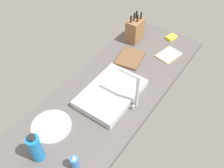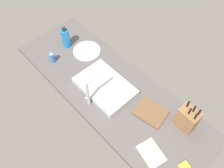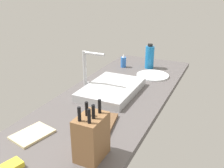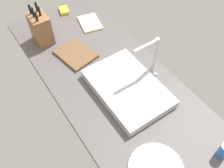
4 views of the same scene
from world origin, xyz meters
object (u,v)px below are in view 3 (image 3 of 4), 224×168
Objects in this scene: knife_block at (91,137)px; dish_towel at (32,134)px; soap_bottle at (123,62)px; dinner_plate at (153,75)px; dish_sponge at (11,167)px; faucet at (87,67)px; water_bottle at (150,57)px; sink_basin at (112,89)px; cutting_board at (96,123)px.

knife_block reaches higher than dish_towel.
dinner_plate is (-11.47, -29.95, -4.38)cm from soap_bottle.
dish_sponge is at bearing 129.65° from knife_block.
faucet reaches higher than dish_sponge.
knife_block reaches higher than soap_bottle.
water_bottle is 0.83× the size of dinner_plate.
knife_block is (-63.03, -38.22, -6.51)cm from faucet.
dinner_plate is 130.40cm from dish_sponge.
dinner_plate is at bearing -8.94° from dish_sponge.
sink_basin is at bearing -11.97° from dish_towel.
soap_bottle reaches higher than dinner_plate.
sink_basin is 62.74cm from water_bottle.
cutting_board is (23.80, 10.97, -9.11)cm from knife_block.
faucet is 63.27cm from dish_towel.
dish_towel is at bearing 21.19° from dish_sponge.
dish_sponge is (-85.77, 4.55, -1.41)cm from sink_basin.
dinner_plate is 110.00cm from dish_towel.
soap_bottle is at bearing 17.17° from knife_block.
dish_towel is at bearing 87.49° from knife_block.
water_bottle is (103.11, 3.42, 8.92)cm from cutting_board.
sink_basin is at bearing 13.91° from cutting_board.
water_bottle is at bearing -9.15° from dish_towel.
faucet reaches higher than dish_towel.
dish_towel is (1.92, 34.52, -9.41)cm from knife_block.
faucet is 2.34× the size of soap_bottle.
faucet is (-1.92, 17.06, 13.91)cm from sink_basin.
soap_bottle is at bearing 109.49° from water_bottle.
soap_bottle is at bearing 3.95° from dish_sponge.
soap_bottle is 32.37cm from dinner_plate.
water_bottle reaches higher than dish_towel.
dinner_plate is 2.82× the size of dish_sponge.
cutting_board is at bearing -166.09° from sink_basin.
knife_block reaches higher than dish_sponge.
faucet is 57.87cm from dinner_plate.
dish_towel is at bearing -179.57° from soap_bottle.
dish_sponge is at bearing 161.71° from cutting_board.
dish_sponge is (-20.81, 25.71, -8.81)cm from knife_block.
sink_basin reaches higher than cutting_board.
water_bottle reaches higher than dish_sponge.
dinner_plate is at bearing -20.04° from sink_basin.
soap_bottle is (95.67, 24.43, 4.08)cm from cutting_board.
dinner_plate is at bearing -15.32° from dish_towel.
cutting_board is at bearing -145.22° from faucet.
dish_towel is (-63.04, 13.36, -2.01)cm from sink_basin.
soap_bottle is at bearing 14.33° from cutting_board.
knife_block is at bearing -93.18° from dish_towel.
dinner_plate is (44.97, -32.76, -15.92)cm from faucet.
dinner_plate is at bearing -36.07° from faucet.
faucet reaches higher than dinner_plate.
faucet is 68.51cm from water_bottle.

